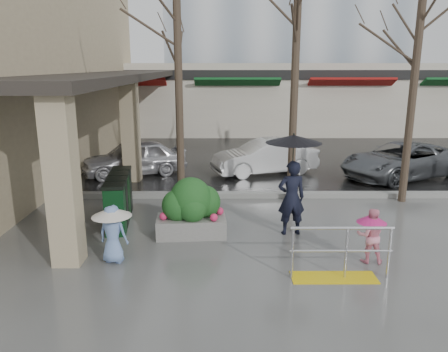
{
  "coord_description": "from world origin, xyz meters",
  "views": [
    {
      "loc": [
        -0.8,
        -8.68,
        3.89
      ],
      "look_at": [
        -0.76,
        1.5,
        1.3
      ],
      "focal_mm": 35.0,
      "sensor_mm": 36.0,
      "label": 1
    }
  ],
  "objects_px": {
    "car_b": "(265,157)",
    "handrail": "(338,260)",
    "news_boxes": "(119,199)",
    "tree_mideast": "(420,28)",
    "child_pink": "(371,232)",
    "planter": "(191,208)",
    "tree_midwest": "(297,13)",
    "car_a": "(135,158)",
    "car_c": "(401,160)",
    "woman": "(292,176)",
    "child_blue": "(112,227)",
    "tree_west": "(177,19)"
  },
  "relations": [
    {
      "from": "car_b",
      "to": "handrail",
      "type": "bearing_deg",
      "value": -14.01
    },
    {
      "from": "news_boxes",
      "to": "car_b",
      "type": "height_order",
      "value": "car_b"
    },
    {
      "from": "tree_mideast",
      "to": "car_b",
      "type": "bearing_deg",
      "value": 137.78
    },
    {
      "from": "child_pink",
      "to": "planter",
      "type": "distance_m",
      "value": 3.98
    },
    {
      "from": "tree_midwest",
      "to": "car_a",
      "type": "height_order",
      "value": "tree_midwest"
    },
    {
      "from": "news_boxes",
      "to": "car_c",
      "type": "relative_size",
      "value": 0.49
    },
    {
      "from": "child_pink",
      "to": "planter",
      "type": "relative_size",
      "value": 0.69
    },
    {
      "from": "tree_mideast",
      "to": "woman",
      "type": "bearing_deg",
      "value": -145.31
    },
    {
      "from": "car_c",
      "to": "tree_midwest",
      "type": "bearing_deg",
      "value": -83.72
    },
    {
      "from": "car_c",
      "to": "child_blue",
      "type": "bearing_deg",
      "value": -77.56
    },
    {
      "from": "child_pink",
      "to": "car_a",
      "type": "relative_size",
      "value": 0.31
    },
    {
      "from": "tree_midwest",
      "to": "woman",
      "type": "relative_size",
      "value": 2.9
    },
    {
      "from": "tree_midwest",
      "to": "news_boxes",
      "type": "bearing_deg",
      "value": -159.54
    },
    {
      "from": "tree_midwest",
      "to": "car_b",
      "type": "bearing_deg",
      "value": 97.31
    },
    {
      "from": "car_c",
      "to": "woman",
      "type": "bearing_deg",
      "value": -67.86
    },
    {
      "from": "news_boxes",
      "to": "child_blue",
      "type": "bearing_deg",
      "value": -86.65
    },
    {
      "from": "handrail",
      "to": "woman",
      "type": "relative_size",
      "value": 0.79
    },
    {
      "from": "child_blue",
      "to": "planter",
      "type": "distance_m",
      "value": 2.06
    },
    {
      "from": "tree_mideast",
      "to": "car_c",
      "type": "xyz_separation_m",
      "value": [
        1.04,
        2.77,
        -4.23
      ]
    },
    {
      "from": "handrail",
      "to": "car_b",
      "type": "relative_size",
      "value": 0.5
    },
    {
      "from": "planter",
      "to": "tree_mideast",
      "type": "bearing_deg",
      "value": 23.67
    },
    {
      "from": "child_pink",
      "to": "tree_west",
      "type": "bearing_deg",
      "value": -36.76
    },
    {
      "from": "car_b",
      "to": "tree_west",
      "type": "bearing_deg",
      "value": -57.38
    },
    {
      "from": "tree_midwest",
      "to": "planter",
      "type": "xyz_separation_m",
      "value": [
        -2.72,
        -2.64,
        -4.56
      ]
    },
    {
      "from": "handrail",
      "to": "tree_midwest",
      "type": "xyz_separation_m",
      "value": [
        -0.16,
        4.8,
        4.86
      ]
    },
    {
      "from": "tree_mideast",
      "to": "news_boxes",
      "type": "xyz_separation_m",
      "value": [
        -7.91,
        -1.72,
        -4.25
      ]
    },
    {
      "from": "handrail",
      "to": "planter",
      "type": "relative_size",
      "value": 1.15
    },
    {
      "from": "car_c",
      "to": "tree_west",
      "type": "bearing_deg",
      "value": -96.1
    },
    {
      "from": "tree_west",
      "to": "woman",
      "type": "xyz_separation_m",
      "value": [
        2.81,
        -2.55,
        -3.67
      ]
    },
    {
      "from": "tree_west",
      "to": "child_pink",
      "type": "relative_size",
      "value": 5.98
    },
    {
      "from": "car_a",
      "to": "car_c",
      "type": "bearing_deg",
      "value": 67.46
    },
    {
      "from": "tree_midwest",
      "to": "tree_west",
      "type": "bearing_deg",
      "value": -180.0
    },
    {
      "from": "handrail",
      "to": "child_blue",
      "type": "bearing_deg",
      "value": 170.54
    },
    {
      "from": "handrail",
      "to": "planter",
      "type": "distance_m",
      "value": 3.61
    },
    {
      "from": "woman",
      "to": "car_c",
      "type": "height_order",
      "value": "woman"
    },
    {
      "from": "car_a",
      "to": "car_b",
      "type": "xyz_separation_m",
      "value": [
        4.75,
        0.16,
        0.0
      ]
    },
    {
      "from": "car_a",
      "to": "child_blue",
      "type": "bearing_deg",
      "value": -12.09
    },
    {
      "from": "planter",
      "to": "car_c",
      "type": "relative_size",
      "value": 0.37
    },
    {
      "from": "handrail",
      "to": "car_a",
      "type": "relative_size",
      "value": 0.51
    },
    {
      "from": "child_pink",
      "to": "planter",
      "type": "height_order",
      "value": "planter"
    },
    {
      "from": "car_b",
      "to": "tree_mideast",
      "type": "bearing_deg",
      "value": 29.61
    },
    {
      "from": "handrail",
      "to": "tree_mideast",
      "type": "bearing_deg",
      "value": 56.81
    },
    {
      "from": "woman",
      "to": "planter",
      "type": "xyz_separation_m",
      "value": [
        -2.33,
        -0.09,
        -0.75
      ]
    },
    {
      "from": "child_pink",
      "to": "car_b",
      "type": "relative_size",
      "value": 0.3
    },
    {
      "from": "tree_west",
      "to": "planter",
      "type": "relative_size",
      "value": 4.11
    },
    {
      "from": "tree_mideast",
      "to": "car_a",
      "type": "distance_m",
      "value": 10.02
    },
    {
      "from": "child_blue",
      "to": "car_a",
      "type": "xyz_separation_m",
      "value": [
        -0.99,
        7.3,
        -0.11
      ]
    },
    {
      "from": "handrail",
      "to": "child_pink",
      "type": "relative_size",
      "value": 1.67
    },
    {
      "from": "tree_west",
      "to": "child_blue",
      "type": "bearing_deg",
      "value": -103.79
    },
    {
      "from": "planter",
      "to": "handrail",
      "type": "bearing_deg",
      "value": -36.89
    }
  ]
}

